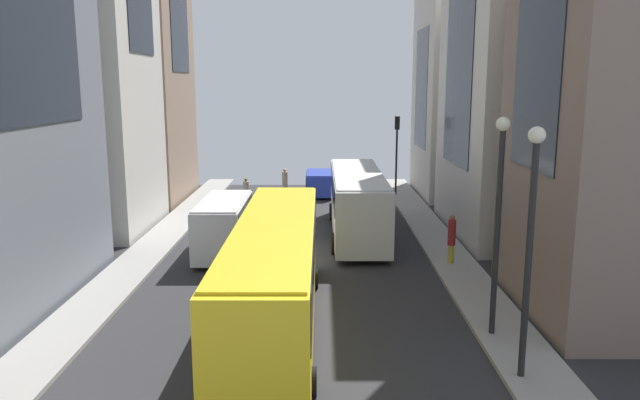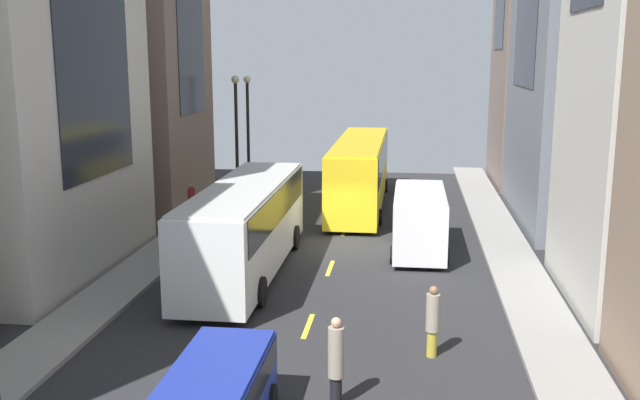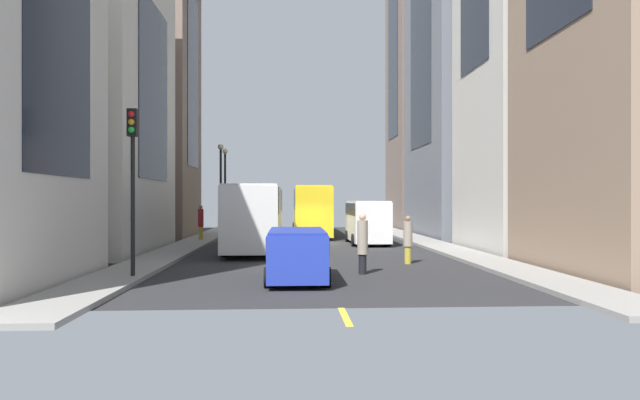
{
  "view_description": "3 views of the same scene",
  "coord_description": "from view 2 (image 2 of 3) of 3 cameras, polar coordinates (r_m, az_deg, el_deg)",
  "views": [
    {
      "loc": [
        -1.14,
        27.04,
        7.85
      ],
      "look_at": [
        -1.1,
        0.95,
        2.82
      ],
      "focal_mm": 33.94,
      "sensor_mm": 36.0,
      "label": 1
    },
    {
      "loc": [
        2.89,
        -29.23,
        8.03
      ],
      "look_at": [
        -0.77,
        0.05,
        2.03
      ],
      "focal_mm": 40.39,
      "sensor_mm": 36.0,
      "label": 2
    },
    {
      "loc": [
        -1.25,
        -33.56,
        2.65
      ],
      "look_at": [
        0.76,
        3.7,
        2.63
      ],
      "focal_mm": 31.31,
      "sensor_mm": 36.0,
      "label": 3
    }
  ],
  "objects": [
    {
      "name": "ground_plane",
      "position": [
        30.45,
        1.43,
        -3.8
      ],
      "size": [
        40.03,
        40.03,
        0.0
      ],
      "primitive_type": "plane",
      "color": "#28282B"
    },
    {
      "name": "sidewalk_west",
      "position": [
        31.87,
        -11.24,
        -3.19
      ],
      "size": [
        2.0,
        44.0,
        0.15
      ],
      "primitive_type": "cube",
      "color": "gray",
      "rests_on": "ground"
    },
    {
      "name": "sidewalk_east",
      "position": [
        30.57,
        14.65,
        -3.97
      ],
      "size": [
        2.0,
        44.0,
        0.15
      ],
      "primitive_type": "cube",
      "color": "gray",
      "rests_on": "ground"
    },
    {
      "name": "lane_stripe_2",
      "position": [
        21.95,
        -0.95,
        -9.95
      ],
      "size": [
        0.16,
        2.0,
        0.01
      ],
      "primitive_type": "cube",
      "color": "yellow",
      "rests_on": "ground"
    },
    {
      "name": "lane_stripe_3",
      "position": [
        27.58,
        0.8,
        -5.42
      ],
      "size": [
        0.16,
        2.0,
        0.01
      ],
      "primitive_type": "cube",
      "color": "yellow",
      "rests_on": "ground"
    },
    {
      "name": "lane_stripe_4",
      "position": [
        33.34,
        1.94,
        -2.44
      ],
      "size": [
        0.16,
        2.0,
        0.01
      ],
      "primitive_type": "cube",
      "color": "yellow",
      "rests_on": "ground"
    },
    {
      "name": "lane_stripe_5",
      "position": [
        39.17,
        2.74,
        -0.34
      ],
      "size": [
        0.16,
        2.0,
        0.01
      ],
      "primitive_type": "cube",
      "color": "yellow",
      "rests_on": "ground"
    },
    {
      "name": "lane_stripe_6",
      "position": [
        45.04,
        3.33,
        1.21
      ],
      "size": [
        0.16,
        2.0,
        0.01
      ],
      "primitive_type": "cube",
      "color": "yellow",
      "rests_on": "ground"
    },
    {
      "name": "lane_stripe_7",
      "position": [
        50.95,
        3.78,
        2.41
      ],
      "size": [
        0.16,
        2.0,
        0.01
      ],
      "primitive_type": "cube",
      "color": "yellow",
      "rests_on": "ground"
    },
    {
      "name": "city_bus_white",
      "position": [
        26.66,
        -5.91,
        -1.63
      ],
      "size": [
        2.8,
        11.43,
        3.35
      ],
      "color": "silver",
      "rests_on": "ground"
    },
    {
      "name": "streetcar_yellow",
      "position": [
        38.4,
        3.19,
        2.63
      ],
      "size": [
        2.7,
        13.44,
        3.59
      ],
      "color": "yellow",
      "rests_on": "ground"
    },
    {
      "name": "delivery_van_white",
      "position": [
        29.64,
        7.9,
        -1.32
      ],
      "size": [
        2.25,
        5.67,
        2.58
      ],
      "color": "white",
      "rests_on": "ground"
    },
    {
      "name": "car_blue_0",
      "position": [
        15.93,
        -8.13,
        -14.88
      ],
      "size": [
        2.01,
        4.03,
        1.68
      ],
      "color": "#2338AD",
      "rests_on": "ground"
    },
    {
      "name": "pedestrian_waiting_curb",
      "position": [
        33.02,
        -10.13,
        -0.44
      ],
      "size": [
        0.34,
        0.34,
        2.16
      ],
      "rotation": [
        0.0,
        0.0,
        6.08
      ],
      "color": "gold",
      "rests_on": "ground"
    },
    {
      "name": "pedestrian_crossing_near",
      "position": [
        19.76,
        8.91,
        -9.36
      ],
      "size": [
        0.37,
        0.37,
        1.99
      ],
      "rotation": [
        0.0,
        0.0,
        1.87
      ],
      "color": "gold",
      "rests_on": "ground"
    },
    {
      "name": "pedestrian_crossing_mid",
      "position": [
        16.95,
        1.28,
        -12.53
      ],
      "size": [
        0.38,
        0.38,
        2.16
      ],
      "rotation": [
        0.0,
        0.0,
        2.76
      ],
      "color": "black",
      "rests_on": "ground"
    },
    {
      "name": "streetlamp_near",
      "position": [
        42.45,
        -5.74,
        6.34
      ],
      "size": [
        0.44,
        0.44,
        6.66
      ],
      "color": "black",
      "rests_on": "ground"
    },
    {
      "name": "streetlamp_far",
      "position": [
        39.7,
        -6.65,
        6.04
      ],
      "size": [
        0.44,
        0.44,
        6.75
      ],
      "color": "black",
      "rests_on": "ground"
    }
  ]
}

